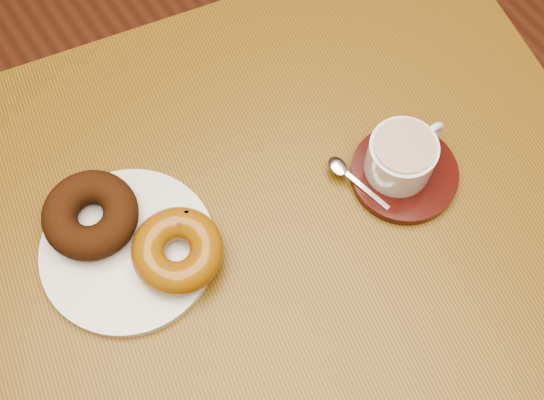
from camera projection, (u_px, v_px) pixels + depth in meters
ground at (415, 375)px, 1.60m from camera, size 6.00×6.00×0.00m
cafe_table at (260, 251)px, 0.98m from camera, size 1.01×0.84×0.84m
donut_plate at (128, 250)px, 0.83m from camera, size 0.26×0.26×0.01m
donut_cinnamon at (90, 215)px, 0.82m from camera, size 0.13×0.13×0.04m
donut_caramel at (177, 251)px, 0.80m from camera, size 0.15×0.15×0.04m
saucer at (404, 174)px, 0.87m from camera, size 0.16×0.16×0.01m
coffee_cup at (402, 156)px, 0.84m from camera, size 0.11×0.08×0.06m
teaspoon at (343, 171)px, 0.86m from camera, size 0.03×0.10×0.01m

